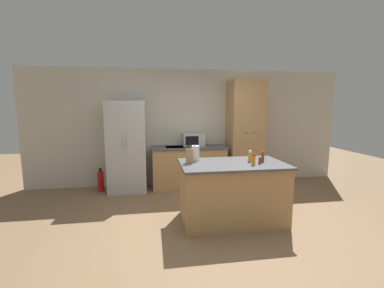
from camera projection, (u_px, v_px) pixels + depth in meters
ground_plane at (212, 227)px, 3.81m from camera, size 14.00×14.00×0.00m
wall_back at (189, 127)px, 5.90m from camera, size 7.20×0.06×2.60m
refrigerator at (127, 146)px, 5.39m from camera, size 0.78×0.69×1.89m
back_counter at (189, 167)px, 5.69m from camera, size 1.63×0.64×0.91m
pantry_cabinet at (245, 134)px, 5.77m from camera, size 0.73×0.64×2.34m
kitchen_island at (232, 192)px, 3.96m from camera, size 1.59×0.95×0.93m
microwave at (193, 140)px, 5.71m from camera, size 0.47×0.37×0.28m
knife_block at (189, 155)px, 3.86m from camera, size 0.10×0.07×0.32m
spice_bottle_tall_dark at (263, 157)px, 3.96m from camera, size 0.05×0.05×0.16m
spice_bottle_short_red at (261, 158)px, 3.90m from camera, size 0.04×0.04×0.15m
spice_bottle_amber_oil at (254, 160)px, 3.75m from camera, size 0.05×0.05×0.16m
spice_bottle_green_herb at (260, 160)px, 3.83m from camera, size 0.04×0.04×0.12m
spice_bottle_pale_salt at (250, 156)px, 3.98m from camera, size 0.06×0.06×0.17m
kettle at (195, 153)px, 4.06m from camera, size 0.14×0.14×0.26m
fire_extinguisher at (101, 181)px, 5.41m from camera, size 0.12×0.12×0.50m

